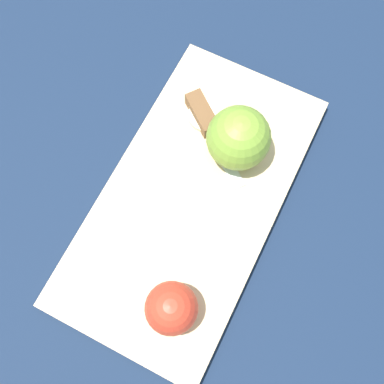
{
  "coord_description": "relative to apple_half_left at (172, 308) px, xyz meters",
  "views": [
    {
      "loc": [
        -0.17,
        -0.07,
        0.6
      ],
      "look_at": [
        0.0,
        0.0,
        0.04
      ],
      "focal_mm": 42.0,
      "sensor_mm": 36.0,
      "label": 1
    }
  ],
  "objects": [
    {
      "name": "knife",
      "position": [
        0.26,
        0.07,
        -0.02
      ],
      "size": [
        0.11,
        0.13,
        0.02
      ],
      "rotation": [
        0.0,
        0.0,
        -2.29
      ],
      "color": "silver",
      "rests_on": "cutting_board"
    },
    {
      "name": "apple_half_right",
      "position": [
        0.23,
        0.01,
        0.01
      ],
      "size": [
        0.09,
        0.09,
        0.09
      ],
      "rotation": [
        0.0,
        0.0,
        2.76
      ],
      "color": "olive",
      "rests_on": "cutting_board"
    },
    {
      "name": "apple_slice",
      "position": [
        0.27,
        0.07,
        -0.03
      ],
      "size": [
        0.05,
        0.05,
        0.01
      ],
      "color": "beige",
      "rests_on": "cutting_board"
    },
    {
      "name": "apple_half_left",
      "position": [
        0.0,
        0.0,
        0.0
      ],
      "size": [
        0.06,
        0.06,
        0.06
      ],
      "rotation": [
        0.0,
        0.0,
        3.99
      ],
      "color": "red",
      "rests_on": "cutting_board"
    },
    {
      "name": "ground_plane",
      "position": [
        0.15,
        0.04,
        -0.05
      ],
      "size": [
        4.0,
        4.0,
        0.0
      ],
      "primitive_type": "plane",
      "color": "#14233D"
    },
    {
      "name": "cutting_board",
      "position": [
        0.15,
        0.04,
        -0.04
      ],
      "size": [
        0.45,
        0.25,
        0.02
      ],
      "color": "#D1B789",
      "rests_on": "ground_plane"
    }
  ]
}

